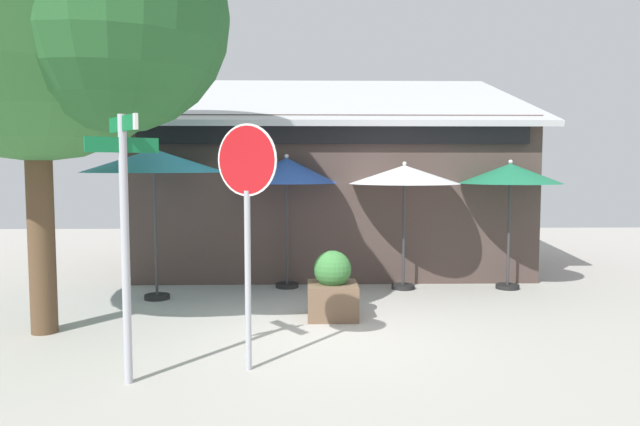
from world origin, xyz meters
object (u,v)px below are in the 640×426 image
object	(u,v)px
stop_sign	(247,198)
patio_umbrella_forest_green_far_right	(510,175)
patio_umbrella_teal_left	(154,162)
patio_umbrella_ivory_right	(404,176)
patio_umbrella_royal_blue_center	(287,171)
street_sign_post	(125,222)
sidewalk_planter	(332,289)

from	to	relation	value
stop_sign	patio_umbrella_forest_green_far_right	world-z (taller)	stop_sign
patio_umbrella_teal_left	patio_umbrella_forest_green_far_right	distance (m)	6.54
patio_umbrella_ivory_right	patio_umbrella_forest_green_far_right	bearing A→B (deg)	-0.91
stop_sign	patio_umbrella_royal_blue_center	bearing A→B (deg)	86.36
street_sign_post	patio_umbrella_royal_blue_center	size ratio (longest dim) A/B	1.12
patio_umbrella_teal_left	patio_umbrella_forest_green_far_right	xyz separation A→B (m)	(6.49, 0.73, -0.24)
street_sign_post	patio_umbrella_teal_left	size ratio (longest dim) A/B	1.06
patio_umbrella_teal_left	patio_umbrella_royal_blue_center	bearing A→B (deg)	22.61
stop_sign	street_sign_post	bearing A→B (deg)	-162.52
street_sign_post	patio_umbrella_forest_green_far_right	bearing A→B (deg)	39.66
street_sign_post	sidewalk_planter	size ratio (longest dim) A/B	2.76
patio_umbrella_teal_left	patio_umbrella_ivory_right	distance (m)	4.56
stop_sign	sidewalk_planter	distance (m)	2.97
stop_sign	sidewalk_planter	world-z (taller)	stop_sign
stop_sign	patio_umbrella_forest_green_far_right	size ratio (longest dim) A/B	1.14
street_sign_post	patio_umbrella_ivory_right	world-z (taller)	street_sign_post
stop_sign	sidewalk_planter	xyz separation A→B (m)	(1.07, 2.31, -1.53)
patio_umbrella_teal_left	patio_umbrella_ivory_right	world-z (taller)	patio_umbrella_teal_left
patio_umbrella_forest_green_far_right	stop_sign	bearing A→B (deg)	-135.82
patio_umbrella_forest_green_far_right	patio_umbrella_ivory_right	bearing A→B (deg)	179.09
stop_sign	patio_umbrella_ivory_right	xyz separation A→B (m)	(2.52, 4.42, 0.17)
patio_umbrella_teal_left	street_sign_post	bearing A→B (deg)	-79.97
patio_umbrella_royal_blue_center	patio_umbrella_ivory_right	bearing A→B (deg)	-4.56
patio_umbrella_teal_left	sidewalk_planter	bearing A→B (deg)	-23.94
street_sign_post	patio_umbrella_royal_blue_center	bearing A→B (deg)	72.78
street_sign_post	stop_sign	bearing A→B (deg)	17.48
street_sign_post	patio_umbrella_royal_blue_center	xyz separation A→B (m)	(1.55, 5.00, 0.49)
patio_umbrella_royal_blue_center	patio_umbrella_forest_green_far_right	world-z (taller)	patio_umbrella_royal_blue_center
street_sign_post	stop_sign	xyz separation A→B (m)	(1.25, 0.40, 0.24)
patio_umbrella_teal_left	sidewalk_planter	size ratio (longest dim) A/B	2.59
stop_sign	patio_umbrella_teal_left	size ratio (longest dim) A/B	1.04
stop_sign	patio_umbrella_ivory_right	distance (m)	5.09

